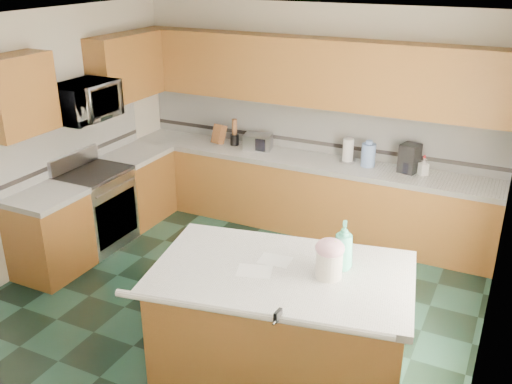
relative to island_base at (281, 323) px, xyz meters
The scene contains 52 objects.
floor 1.09m from the island_base, 145.73° to the left, with size 4.60×4.60×0.00m, color #142D24.
ceiling 2.48m from the island_base, 145.73° to the left, with size 4.60×4.60×0.00m, color white.
wall_back 3.13m from the island_base, 105.95° to the left, with size 4.60×0.04×2.70m, color beige.
wall_front 2.15m from the island_base, 115.09° to the right, with size 4.60×0.04×2.70m, color beige.
wall_left 3.32m from the island_base, 169.88° to the left, with size 0.04×4.60×2.70m, color beige.
wall_right 1.84m from the island_base, 20.56° to the left, with size 0.04×4.60×2.70m, color beige.
back_base_cab 2.69m from the island_base, 107.83° to the left, with size 4.60×0.60×0.86m, color #4D2D10.
back_countertop 2.73m from the island_base, 107.83° to the left, with size 4.60×0.64×0.06m, color white.
back_upper_cab 3.20m from the island_base, 106.99° to the left, with size 4.60×0.33×0.78m, color #4D2D10.
back_backsplash 3.07m from the island_base, 106.12° to the left, with size 4.60×0.02×0.63m, color silver.
back_accent_band 3.02m from the island_base, 106.15° to the left, with size 4.60×0.01×0.05m, color black.
left_base_cab_rear 3.38m from the island_base, 146.75° to the left, with size 0.60×0.82×0.86m, color #4D2D10.
left_counter_rear 3.41m from the island_base, 146.75° to the left, with size 0.64×0.82×0.06m, color white.
left_base_cab_front 2.84m from the island_base, behind, with size 0.60×0.72×0.86m, color #4D2D10.
left_counter_front 2.88m from the island_base, behind, with size 0.64×0.72×0.06m, color white.
left_backsplash 3.40m from the island_base, 160.35° to the left, with size 0.02×2.30×0.63m, color silver.
left_accent_band 3.35m from the island_base, 160.31° to the left, with size 0.01×2.30×0.05m, color black.
left_upper_cab_rear 3.87m from the island_base, 146.12° to the left, with size 0.33×1.09×0.78m, color #4D2D10.
left_upper_cab_front 3.34m from the island_base, behind, with size 0.33×0.72×0.78m, color #4D2D10.
range_body 3.02m from the island_base, 159.40° to the left, with size 0.60×0.76×0.88m, color #B7B7BC.
range_oven_door 2.75m from the island_base, 157.27° to the left, with size 0.02×0.68×0.55m, color black.
range_cooktop 3.05m from the island_base, 159.40° to the left, with size 0.62×0.78×0.04m, color black.
range_handle 2.74m from the island_base, 157.03° to the left, with size 0.02×0.02×0.66m, color #B7B7BC.
range_backguard 3.31m from the island_base, 161.01° to the left, with size 0.06×0.76×0.18m, color #B7B7BC.
microwave 3.29m from the island_base, 159.40° to the left, with size 0.73×0.50×0.41m, color #B7B7BC.
island_base is the anchor object (origin of this frame).
island_top 0.46m from the island_base, behind, with size 2.02×1.20×0.06m, color white.
island_bullnose 0.75m from the island_base, 90.00° to the right, with size 0.06×0.06×2.02m, color white.
treat_jar 0.70m from the island_base, 11.78° to the left, with size 0.20×0.20×0.21m, color white.
treat_jar_lid 0.82m from the island_base, 11.78° to the left, with size 0.22×0.22×0.14m, color #E3A1B8.
treat_jar_knob 0.87m from the island_base, 11.78° to the left, with size 0.03×0.03×0.07m, color tan.
treat_jar_knob_end_l 0.85m from the island_base, 13.10° to the left, with size 0.04×0.04×0.04m, color tan.
treat_jar_knob_end_r 0.88m from the island_base, 10.69° to the left, with size 0.04×0.04×0.04m, color tan.
soap_bottle_island 0.84m from the island_base, 30.52° to the left, with size 0.16×0.16×0.40m, color #40AD8C.
paper_sheet_a 0.54m from the island_base, 150.95° to the right, with size 0.27×0.20×0.00m, color white.
paper_sheet_b 0.52m from the island_base, 133.63° to the left, with size 0.25×0.19×0.00m, color white.
clamp_body 0.80m from the island_base, 69.09° to the right, with size 0.03×0.09×0.08m, color black.
clamp_handle 0.82m from the island_base, 70.68° to the right, with size 0.01×0.01×0.06m, color black.
knife_block 3.37m from the island_base, 128.01° to the left, with size 0.14×0.11×0.25m, color #472814.
utensil_crock 3.26m from the island_base, 124.68° to the left, with size 0.11×0.11×0.14m, color black.
utensil_bundle 3.29m from the island_base, 124.68° to the left, with size 0.07×0.07×0.20m, color #472814.
toaster_oven 3.06m from the island_base, 119.51° to the left, with size 0.34×0.23×0.20m, color #B7B7BC.
toaster_oven_door 2.97m from the island_base, 120.56° to the left, with size 0.30×0.01×0.16m, color black.
paper_towel 2.75m from the island_base, 96.77° to the left, with size 0.13×0.13×0.28m, color white.
paper_towel_base 2.73m from the island_base, 96.77° to the left, with size 0.19×0.19×0.01m, color #B7B7BC.
water_jug 2.70m from the island_base, 91.30° to the left, with size 0.16×0.16×0.27m, color #7292D0.
water_jug_neck 2.74m from the island_base, 91.30° to the left, with size 0.08×0.08×0.04m, color #7292D0.
coffee_maker 2.75m from the island_base, 81.23° to the left, with size 0.19×0.21×0.33m, color black.
coffee_carafe 2.68m from the island_base, 81.07° to the left, with size 0.13×0.13×0.13m, color black.
soap_bottle_back 2.74m from the island_base, 77.57° to the left, with size 0.09×0.09×0.20m, color white.
soap_back_cap 2.77m from the island_base, 77.57° to the left, with size 0.02×0.02×0.03m, color red.
window_light_proxy 1.85m from the island_base, 13.84° to the left, with size 0.02×1.40×1.10m, color white.
Camera 1 is at (2.34, -4.13, 3.21)m, focal length 40.00 mm.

